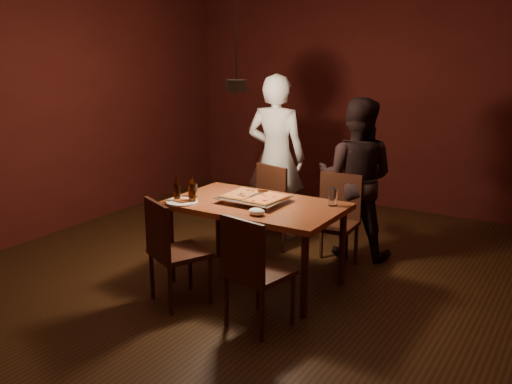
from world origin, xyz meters
The scene contains 19 objects.
room_shell centered at (0.00, 0.00, 1.40)m, with size 6.00×6.00×6.00m.
dining_table centered at (0.22, -0.04, 0.68)m, with size 1.50×0.90×0.75m.
chair_far_left centered at (-0.14, 0.71, 0.54)m, with size 0.51×0.51×0.49m.
chair_far_right centered at (0.64, 0.74, 0.54)m, with size 0.44×0.44×0.49m.
chair_near_left centered at (-0.15, -0.76, 0.54)m, with size 0.56×0.56×0.49m.
chair_near_right centered at (0.65, -0.79, 0.54)m, with size 0.49×0.49×0.49m.
pizza_tray centered at (0.19, -0.02, 0.77)m, with size 0.55×0.45×0.05m, color silver.
pizza_meat centered at (0.06, -0.01, 0.81)m, with size 0.24×0.38×0.02m, color maroon.
pizza_cheese centered at (0.33, -0.03, 0.81)m, with size 0.24×0.39×0.02m, color gold.
spatula centered at (0.18, -0.01, 0.81)m, with size 0.09×0.24×0.04m, color silver, non-canonical shape.
beer_bottle_a centered at (-0.39, -0.36, 0.86)m, with size 0.06×0.06×0.22m.
beer_bottle_b centered at (-0.26, -0.32, 0.87)m, with size 0.07×0.07×0.25m.
water_glass_left centered at (-0.37, -0.16, 0.81)m, with size 0.08×0.08×0.12m, color silver.
water_glass_right centered at (0.82, 0.24, 0.83)m, with size 0.08×0.08×0.15m, color silver.
plate_slice centered at (-0.34, -0.37, 0.76)m, with size 0.28×0.28×0.03m.
napkin centered at (0.41, -0.34, 0.78)m, with size 0.14×0.11×0.06m, color white.
diner_white centered at (-0.29, 1.20, 0.90)m, with size 0.65×0.43×1.79m, color silver.
diner_dark centered at (0.69, 1.10, 0.80)m, with size 0.78×0.61×1.60m, color black.
pendant_lamp centered at (0.00, 0.00, 1.76)m, with size 0.18×0.18×1.10m.
Camera 1 is at (2.73, -4.11, 2.10)m, focal length 40.00 mm.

